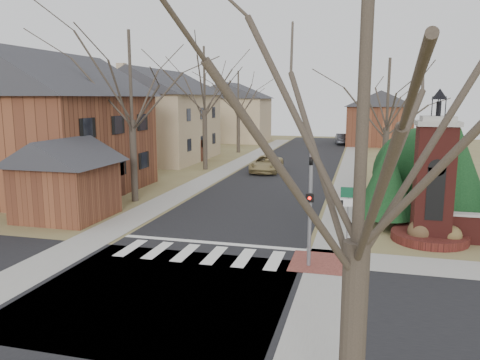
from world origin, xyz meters
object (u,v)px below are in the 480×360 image
(traffic_signal_pole, at_px, (310,197))
(sign_post, at_px, (348,208))
(brick_gate_monument, at_px, (433,192))
(pickup_truck, at_px, (266,164))
(distant_car, at_px, (342,139))

(traffic_signal_pole, bearing_deg, sign_post, 47.57)
(sign_post, bearing_deg, brick_gate_monument, 41.42)
(sign_post, height_order, brick_gate_monument, brick_gate_monument)
(traffic_signal_pole, height_order, sign_post, traffic_signal_pole)
(sign_post, distance_m, pickup_truck, 21.18)
(traffic_signal_pole, bearing_deg, brick_gate_monument, 43.24)
(brick_gate_monument, distance_m, pickup_truck, 19.98)
(traffic_signal_pole, distance_m, sign_post, 2.02)
(sign_post, bearing_deg, distant_car, 92.76)
(sign_post, distance_m, distant_car, 45.60)
(traffic_signal_pole, height_order, brick_gate_monument, brick_gate_monument)
(traffic_signal_pole, relative_size, brick_gate_monument, 0.69)
(brick_gate_monument, height_order, pickup_truck, brick_gate_monument)
(sign_post, height_order, distant_car, sign_post)
(pickup_truck, distance_m, distant_car, 26.13)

